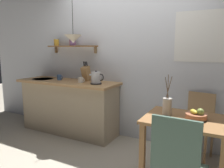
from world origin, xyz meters
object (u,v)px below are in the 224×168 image
coffee_mug_spare (81,80)px  pendant_lamp (73,39)px  fruit_bowl (196,115)px  electric_kettle (96,78)px  coffee_mug_by_sink (59,77)px  dining_chair_near (177,166)px  knife_block (86,73)px  dining_table (185,130)px  twig_vase (167,106)px  dining_chair_far (198,122)px

coffee_mug_spare → pendant_lamp: pendant_lamp is taller
fruit_bowl → electric_kettle: 1.65m
electric_kettle → coffee_mug_by_sink: electric_kettle is taller
dining_chair_near → knife_block: size_ratio=2.91×
dining_table → pendant_lamp: pendant_lamp is taller
electric_kettle → coffee_mug_spare: size_ratio=2.07×
electric_kettle → knife_block: 0.38m
coffee_mug_by_sink → coffee_mug_spare: 0.51m
dining_table → coffee_mug_by_sink: bearing=166.2°
dining_chair_near → fruit_bowl: size_ratio=4.45×
coffee_mug_by_sink → fruit_bowl: bearing=-13.1°
twig_vase → pendant_lamp: size_ratio=0.71×
dining_chair_far → coffee_mug_by_sink: size_ratio=7.45×
coffee_mug_by_sink → knife_block: bearing=15.3°
dining_table → dining_chair_far: 0.67m
dining_chair_far → knife_block: bearing=179.2°
dining_chair_near → dining_chair_far: (0.00, 1.34, -0.03)m
dining_table → dining_chair_near: dining_chair_near is taller
electric_kettle → coffee_mug_by_sink: bearing=175.7°
fruit_bowl → pendant_lamp: 2.19m
dining_chair_near → electric_kettle: size_ratio=3.82×
dining_chair_near → twig_vase: size_ratio=2.11×
twig_vase → knife_block: size_ratio=1.38×
dining_chair_far → electric_kettle: size_ratio=3.46×
knife_block → coffee_mug_spare: 0.22m
dining_table → electric_kettle: 1.59m
twig_vase → dining_chair_far: bearing=67.3°
electric_kettle → dining_table: bearing=-18.8°
knife_block → pendant_lamp: pendant_lamp is taller
twig_vase → electric_kettle: (-1.24, 0.48, 0.18)m
dining_chair_near → knife_block: knife_block is taller
fruit_bowl → knife_block: 2.02m
twig_vase → fruit_bowl: bearing=-2.5°
dining_table → coffee_mug_spare: coffee_mug_spare is taller
coffee_mug_spare → pendant_lamp: (-0.11, -0.02, 0.66)m
electric_kettle → twig_vase: bearing=-21.0°
twig_vase → dining_table: bearing=-5.2°
twig_vase → knife_block: 1.71m
electric_kettle → coffee_mug_by_sink: size_ratio=2.15×
knife_block → coffee_mug_spare: size_ratio=2.71×
dining_chair_far → twig_vase: bearing=-112.7°
dining_table → coffee_mug_by_sink: coffee_mug_by_sink is taller
fruit_bowl → knife_block: knife_block is taller
fruit_bowl → twig_vase: 0.32m
knife_block → pendant_lamp: size_ratio=0.51×
knife_block → coffee_mug_by_sink: knife_block is taller
dining_chair_near → twig_vase: (-0.27, 0.69, 0.30)m
twig_vase → pendant_lamp: 1.88m
electric_kettle → pendant_lamp: pendant_lamp is taller
dining_table → fruit_bowl: (0.10, 0.01, 0.18)m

